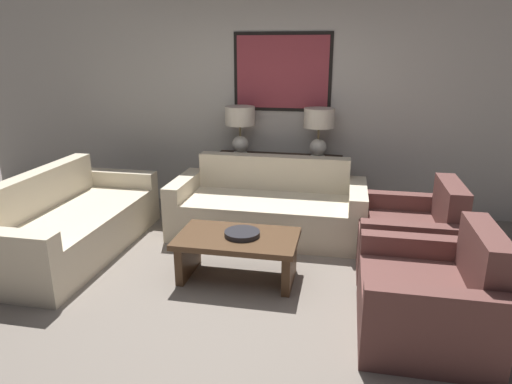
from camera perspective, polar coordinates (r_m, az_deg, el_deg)
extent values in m
plane|color=slate|center=(3.76, -2.65, -14.02)|extent=(20.00, 20.00, 0.00)
cube|color=beige|center=(5.71, 3.32, 10.99)|extent=(8.24, 0.10, 2.65)
cube|color=black|center=(5.63, 3.30, 14.72)|extent=(1.18, 0.01, 0.92)
cube|color=#9E3842|center=(5.62, 3.29, 14.72)|extent=(1.10, 0.02, 0.84)
cube|color=#332319|center=(5.64, 2.76, 0.95)|extent=(1.53, 0.38, 0.73)
cylinder|color=silver|center=(5.63, -1.96, 4.89)|extent=(0.17, 0.17, 0.02)
sphere|color=silver|center=(5.61, -1.97, 6.00)|extent=(0.20, 0.20, 0.20)
cylinder|color=#8C7A51|center=(5.58, -1.99, 7.70)|extent=(0.02, 0.02, 0.14)
cylinder|color=beige|center=(5.55, -2.01, 9.52)|extent=(0.36, 0.36, 0.22)
cylinder|color=silver|center=(5.50, 7.71, 4.43)|extent=(0.17, 0.17, 0.02)
sphere|color=silver|center=(5.48, 7.76, 5.57)|extent=(0.20, 0.20, 0.20)
cylinder|color=#8C7A51|center=(5.44, 7.83, 7.30)|extent=(0.02, 0.02, 0.14)
cylinder|color=beige|center=(5.42, 7.91, 9.17)|extent=(0.36, 0.36, 0.22)
cube|color=beige|center=(4.93, 1.30, -3.41)|extent=(1.72, 0.74, 0.42)
cube|color=beige|center=(5.29, 2.18, 0.29)|extent=(1.72, 0.18, 0.81)
cube|color=beige|center=(5.22, -8.85, -1.39)|extent=(0.18, 0.92, 0.60)
cube|color=beige|center=(4.92, 12.46, -2.78)|extent=(0.18, 0.92, 0.60)
cube|color=beige|center=(4.90, -20.75, -4.73)|extent=(0.74, 1.72, 0.42)
cube|color=beige|center=(5.09, -25.39, -2.16)|extent=(0.18, 1.72, 0.81)
cube|color=beige|center=(4.22, -28.67, -8.07)|extent=(0.92, 0.18, 0.60)
cube|color=beige|center=(5.68, -16.68, -0.36)|extent=(0.92, 0.18, 0.60)
cube|color=#4C331E|center=(4.00, -2.34, -5.84)|extent=(1.05, 0.63, 0.05)
cube|color=#4C331E|center=(4.21, -8.48, -7.84)|extent=(0.07, 0.51, 0.36)
cube|color=#4C331E|center=(4.01, 4.20, -9.01)|extent=(0.07, 0.51, 0.36)
cylinder|color=#232328|center=(3.99, -1.74, -5.21)|extent=(0.31, 0.31, 0.04)
cube|color=brown|center=(4.51, 16.99, -6.22)|extent=(0.70, 0.72, 0.42)
cube|color=brown|center=(4.51, 22.78, -4.06)|extent=(0.18, 0.72, 0.83)
cube|color=brown|center=(4.89, 17.69, -3.42)|extent=(0.88, 0.14, 0.58)
cube|color=brown|center=(4.10, 18.86, -7.61)|extent=(0.88, 0.14, 0.58)
cube|color=brown|center=(3.52, 18.59, -13.41)|extent=(0.70, 0.72, 0.42)
cube|color=brown|center=(3.51, 26.13, -10.60)|extent=(0.18, 0.72, 0.83)
cube|color=brown|center=(3.87, 19.32, -9.21)|extent=(0.88, 0.14, 0.58)
cube|color=brown|center=(3.13, 21.35, -16.14)|extent=(0.88, 0.14, 0.58)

